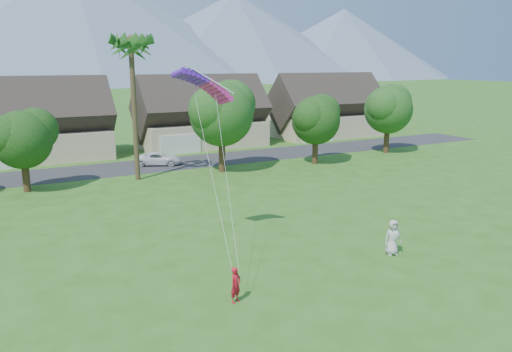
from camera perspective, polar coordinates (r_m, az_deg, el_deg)
ground at (r=22.05m, az=12.82°, el=-14.86°), size 500.00×500.00×0.00m
street at (r=51.28m, az=-12.79°, el=1.08°), size 90.00×7.00×0.01m
kite_flyer at (r=21.94m, az=-2.33°, el=-12.34°), size 0.69×0.61×1.60m
watcher at (r=27.95m, az=15.36°, el=-6.78°), size 1.07×0.83×1.94m
parked_car at (r=51.59m, az=-11.10°, el=1.96°), size 5.15×3.85×1.30m
mountain_ridge at (r=276.18m, az=-24.20°, el=15.62°), size 540.00×240.00×70.00m
houses_row at (r=59.49m, az=-14.85°, el=5.91°), size 72.75×8.19×8.86m
tree_row at (r=44.41m, az=-12.39°, el=5.72°), size 62.27×6.67×8.45m
fan_palm at (r=44.48m, az=-14.13°, el=14.58°), size 3.00×3.00×13.80m
parafoil_kite at (r=26.79m, az=-5.94°, el=10.61°), size 3.45×1.17×0.50m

